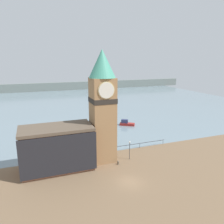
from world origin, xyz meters
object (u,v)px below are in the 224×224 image
at_px(clock_tower, 103,104).
at_px(mooring_bollard_near, 118,163).
at_px(lamp_post, 130,147).
at_px(pier_building, 57,148).
at_px(boat_far, 126,123).
at_px(boat_near, 104,135).

relative_size(clock_tower, mooring_bollard_near, 30.80).
bearing_deg(mooring_bollard_near, lamp_post, 23.09).
height_order(pier_building, boat_far, pier_building).
height_order(boat_near, boat_far, boat_far).
xyz_separation_m(pier_building, lamp_post, (13.54, -1.05, -1.30)).
bearing_deg(clock_tower, pier_building, -176.01).
height_order(clock_tower, mooring_bollard_near, clock_tower).
distance_m(clock_tower, boat_near, 16.48).
height_order(pier_building, lamp_post, pier_building).
bearing_deg(lamp_post, clock_tower, 161.28).
xyz_separation_m(boat_near, mooring_bollard_near, (-2.14, -14.92, -0.23)).
bearing_deg(clock_tower, boat_far, 54.92).
bearing_deg(boat_far, mooring_bollard_near, -85.03).
bearing_deg(pier_building, boat_near, 44.68).
bearing_deg(mooring_bollard_near, boat_near, 81.84).
distance_m(clock_tower, mooring_bollard_near, 11.26).
xyz_separation_m(clock_tower, lamp_post, (4.88, -1.65, -8.45)).
bearing_deg(pier_building, mooring_bollard_near, -12.12).
distance_m(clock_tower, lamp_post, 9.89).
relative_size(pier_building, boat_far, 2.75).
height_order(pier_building, boat_near, pier_building).
relative_size(boat_near, boat_far, 1.18).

